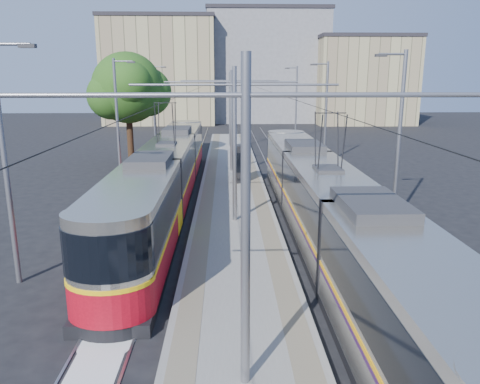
{
  "coord_description": "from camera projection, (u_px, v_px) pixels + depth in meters",
  "views": [
    {
      "loc": [
        -0.38,
        -13.02,
        6.83
      ],
      "look_at": [
        0.25,
        8.19,
        1.6
      ],
      "focal_mm": 35.0,
      "sensor_mm": 36.0,
      "label": 1
    }
  ],
  "objects": [
    {
      "name": "track_arrow",
      "position": [
        94.0,
        368.0,
        11.27
      ],
      "size": [
        1.2,
        5.0,
        0.01
      ],
      "primitive_type": "cube",
      "color": "silver",
      "rests_on": "ground"
    },
    {
      "name": "tactile_strip_left",
      "position": [
        210.0,
        179.0,
        30.67
      ],
      "size": [
        0.7,
        50.0,
        0.01
      ],
      "primitive_type": "cube",
      "color": "gray",
      "rests_on": "platform"
    },
    {
      "name": "catenary",
      "position": [
        233.0,
        118.0,
        26.94
      ],
      "size": [
        9.2,
        70.0,
        7.0
      ],
      "color": "gray",
      "rests_on": "platform"
    },
    {
      "name": "rails",
      "position": [
        232.0,
        183.0,
        30.78
      ],
      "size": [
        8.71,
        70.0,
        0.03
      ],
      "color": "gray",
      "rests_on": "ground"
    },
    {
      "name": "tactile_strip_right",
      "position": [
        254.0,
        179.0,
        30.75
      ],
      "size": [
        0.7,
        50.0,
        0.01
      ],
      "primitive_type": "cube",
      "color": "gray",
      "rests_on": "platform"
    },
    {
      "name": "building_centre",
      "position": [
        266.0,
        67.0,
        74.55
      ],
      "size": [
        18.36,
        14.28,
        16.81
      ],
      "color": "gray",
      "rests_on": "ground"
    },
    {
      "name": "tree",
      "position": [
        133.0,
        89.0,
        36.41
      ],
      "size": [
        6.01,
        5.56,
        8.73
      ],
      "color": "#382314",
      "rests_on": "ground"
    },
    {
      "name": "street_lamps",
      "position": [
        231.0,
        115.0,
        33.66
      ],
      "size": [
        15.18,
        38.22,
        8.0
      ],
      "color": "gray",
      "rests_on": "ground"
    },
    {
      "name": "shelter",
      "position": [
        239.0,
        163.0,
        29.65
      ],
      "size": [
        0.79,
        1.14,
        2.35
      ],
      "rotation": [
        0.0,
        0.0,
        0.13
      ],
      "color": "black",
      "rests_on": "platform"
    },
    {
      "name": "building_right",
      "position": [
        362.0,
        80.0,
        69.63
      ],
      "size": [
        14.28,
        10.2,
        12.67
      ],
      "color": "tan",
      "rests_on": "ground"
    },
    {
      "name": "tram_left",
      "position": [
        168.0,
        173.0,
        25.6
      ],
      "size": [
        2.43,
        28.27,
        5.5
      ],
      "color": "black",
      "rests_on": "ground"
    },
    {
      "name": "building_left",
      "position": [
        162.0,
        71.0,
        70.38
      ],
      "size": [
        16.32,
        12.24,
        15.37
      ],
      "color": "tan",
      "rests_on": "ground"
    },
    {
      "name": "platform",
      "position": [
        232.0,
        181.0,
        30.75
      ],
      "size": [
        4.0,
        50.0,
        0.3
      ],
      "primitive_type": "cube",
      "color": "gray",
      "rests_on": "ground"
    },
    {
      "name": "tram_right",
      "position": [
        326.0,
        205.0,
        18.63
      ],
      "size": [
        2.43,
        28.16,
        5.5
      ],
      "color": "black",
      "rests_on": "ground"
    },
    {
      "name": "ground",
      "position": [
        240.0,
        307.0,
        14.28
      ],
      "size": [
        160.0,
        160.0,
        0.0
      ],
      "primitive_type": "plane",
      "color": "black",
      "rests_on": "ground"
    }
  ]
}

